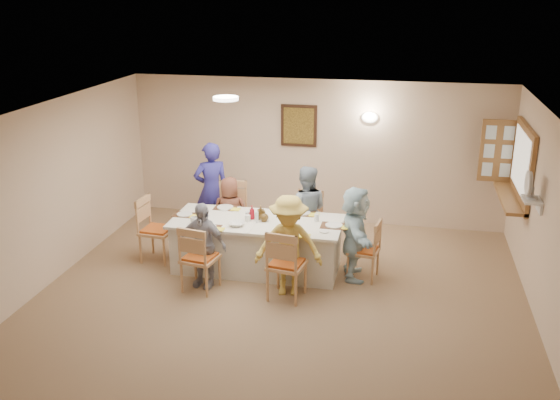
% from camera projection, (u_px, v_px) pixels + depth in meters
% --- Properties ---
extents(ground, '(7.00, 7.00, 0.00)m').
position_uv_depth(ground, '(273.00, 313.00, 7.96)').
color(ground, '#99724D').
extents(room_walls, '(7.00, 7.00, 7.00)m').
position_uv_depth(room_walls, '(273.00, 201.00, 7.47)').
color(room_walls, beige).
rests_on(room_walls, ground).
extents(wall_picture, '(0.62, 0.05, 0.72)m').
position_uv_depth(wall_picture, '(299.00, 126.00, 10.68)').
color(wall_picture, black).
rests_on(wall_picture, room_walls).
extents(wall_sconce, '(0.26, 0.09, 0.18)m').
position_uv_depth(wall_sconce, '(370.00, 117.00, 10.36)').
color(wall_sconce, white).
rests_on(wall_sconce, room_walls).
extents(ceiling_light, '(0.36, 0.36, 0.05)m').
position_uv_depth(ceiling_light, '(226.00, 98.00, 8.75)').
color(ceiling_light, white).
rests_on(ceiling_light, room_walls).
extents(serving_hatch, '(0.06, 1.50, 1.15)m').
position_uv_depth(serving_hatch, '(523.00, 165.00, 9.08)').
color(serving_hatch, '#976237').
rests_on(serving_hatch, room_walls).
extents(hatch_sill, '(0.30, 1.50, 0.05)m').
position_uv_depth(hatch_sill, '(510.00, 198.00, 9.27)').
color(hatch_sill, '#976237').
rests_on(hatch_sill, room_walls).
extents(shutter_door, '(0.55, 0.04, 1.00)m').
position_uv_depth(shutter_door, '(498.00, 151.00, 9.84)').
color(shutter_door, '#976237').
rests_on(shutter_door, room_walls).
extents(fan_shelf, '(0.22, 0.36, 0.03)m').
position_uv_depth(fan_shelf, '(532.00, 200.00, 7.88)').
color(fan_shelf, white).
rests_on(fan_shelf, room_walls).
extents(desk_fan, '(0.30, 0.30, 0.28)m').
position_uv_depth(desk_fan, '(531.00, 189.00, 7.84)').
color(desk_fan, '#A5A5A8').
rests_on(desk_fan, fan_shelf).
extents(dining_table, '(2.46, 1.04, 0.76)m').
position_uv_depth(dining_table, '(257.00, 245.00, 9.12)').
color(dining_table, beige).
rests_on(dining_table, ground).
extents(chair_back_left, '(0.57, 0.57, 1.02)m').
position_uv_depth(chair_back_left, '(232.00, 215.00, 9.93)').
color(chair_back_left, tan).
rests_on(chair_back_left, ground).
extents(chair_back_right, '(0.51, 0.51, 0.95)m').
position_uv_depth(chair_back_right, '(307.00, 222.00, 9.71)').
color(chair_back_right, tan).
rests_on(chair_back_right, ground).
extents(chair_front_left, '(0.54, 0.54, 0.96)m').
position_uv_depth(chair_front_left, '(200.00, 257.00, 8.46)').
color(chair_front_left, tan).
rests_on(chair_front_left, ground).
extents(chair_front_right, '(0.54, 0.54, 1.00)m').
position_uv_depth(chair_front_right, '(287.00, 263.00, 8.22)').
color(chair_front_right, tan).
rests_on(chair_front_right, ground).
extents(chair_left_end, '(0.51, 0.51, 0.99)m').
position_uv_depth(chair_left_end, '(157.00, 229.00, 9.38)').
color(chair_left_end, tan).
rests_on(chair_left_end, ground).
extents(chair_right_end, '(0.49, 0.49, 0.89)m').
position_uv_depth(chair_right_end, '(364.00, 249.00, 8.80)').
color(chair_right_end, tan).
rests_on(chair_right_end, ground).
extents(diner_back_left, '(0.70, 0.57, 1.17)m').
position_uv_depth(diner_back_left, '(230.00, 213.00, 9.80)').
color(diner_back_left, brown).
rests_on(diner_back_left, ground).
extents(diner_back_right, '(0.81, 0.69, 1.42)m').
position_uv_depth(diner_back_right, '(306.00, 211.00, 9.53)').
color(diner_back_right, gray).
rests_on(diner_back_right, ground).
extents(diner_front_left, '(0.82, 0.55, 1.21)m').
position_uv_depth(diner_front_left, '(203.00, 245.00, 8.53)').
color(diner_front_left, '#9897A4').
rests_on(diner_front_left, ground).
extents(diner_front_right, '(1.02, 0.73, 1.40)m').
position_uv_depth(diner_front_right, '(289.00, 246.00, 8.27)').
color(diner_front_right, '#DBB94F').
rests_on(diner_front_right, ground).
extents(diner_right_end, '(1.38, 0.78, 1.36)m').
position_uv_depth(diner_right_end, '(355.00, 233.00, 8.75)').
color(diner_right_end, silver).
rests_on(diner_right_end, ground).
extents(caregiver, '(0.91, 0.88, 1.59)m').
position_uv_depth(caregiver, '(211.00, 189.00, 10.25)').
color(caregiver, '#2F2C8F').
rests_on(caregiver, ground).
extents(placemat_fl, '(0.35, 0.26, 0.01)m').
position_uv_depth(placemat_fl, '(208.00, 227.00, 8.72)').
color(placemat_fl, '#472B19').
rests_on(placemat_fl, dining_table).
extents(plate_fl, '(0.23, 0.23, 0.01)m').
position_uv_depth(plate_fl, '(208.00, 227.00, 8.72)').
color(plate_fl, white).
rests_on(plate_fl, dining_table).
extents(napkin_fl, '(0.13, 0.13, 0.01)m').
position_uv_depth(napkin_fl, '(219.00, 229.00, 8.64)').
color(napkin_fl, yellow).
rests_on(napkin_fl, dining_table).
extents(placemat_fr, '(0.33, 0.24, 0.01)m').
position_uv_depth(placemat_fr, '(292.00, 234.00, 8.49)').
color(placemat_fr, '#472B19').
rests_on(placemat_fr, dining_table).
extents(plate_fr, '(0.23, 0.23, 0.01)m').
position_uv_depth(plate_fr, '(292.00, 233.00, 8.49)').
color(plate_fr, white).
rests_on(plate_fr, dining_table).
extents(napkin_fr, '(0.15, 0.15, 0.01)m').
position_uv_depth(napkin_fr, '(305.00, 236.00, 8.41)').
color(napkin_fr, yellow).
rests_on(napkin_fr, dining_table).
extents(placemat_bl, '(0.34, 0.25, 0.01)m').
position_uv_depth(placemat_bl, '(225.00, 208.00, 9.50)').
color(placemat_bl, '#472B19').
rests_on(placemat_bl, dining_table).
extents(plate_bl, '(0.25, 0.25, 0.02)m').
position_uv_depth(plate_bl, '(225.00, 207.00, 9.50)').
color(plate_bl, white).
rests_on(plate_bl, dining_table).
extents(napkin_bl, '(0.13, 0.13, 0.01)m').
position_uv_depth(napkin_bl, '(236.00, 209.00, 9.42)').
color(napkin_bl, yellow).
rests_on(napkin_bl, dining_table).
extents(placemat_br, '(0.37, 0.27, 0.01)m').
position_uv_depth(placemat_br, '(303.00, 213.00, 9.27)').
color(placemat_br, '#472B19').
rests_on(placemat_br, dining_table).
extents(plate_br, '(0.24, 0.24, 0.01)m').
position_uv_depth(plate_br, '(303.00, 213.00, 9.27)').
color(plate_br, white).
rests_on(plate_br, dining_table).
extents(napkin_br, '(0.15, 0.15, 0.01)m').
position_uv_depth(napkin_br, '(314.00, 215.00, 9.18)').
color(napkin_br, yellow).
rests_on(napkin_br, dining_table).
extents(placemat_le, '(0.33, 0.24, 0.01)m').
position_uv_depth(placemat_le, '(185.00, 215.00, 9.21)').
color(placemat_le, '#472B19').
rests_on(placemat_le, dining_table).
extents(plate_le, '(0.23, 0.23, 0.01)m').
position_uv_depth(plate_le, '(185.00, 214.00, 9.20)').
color(plate_le, white).
rests_on(plate_le, dining_table).
extents(napkin_le, '(0.14, 0.14, 0.01)m').
position_uv_depth(napkin_le, '(195.00, 216.00, 9.12)').
color(napkin_le, yellow).
rests_on(napkin_le, dining_table).
extents(placemat_re, '(0.37, 0.28, 0.01)m').
position_uv_depth(placemat_re, '(334.00, 226.00, 8.78)').
color(placemat_re, '#472B19').
rests_on(placemat_re, dining_table).
extents(plate_re, '(0.24, 0.24, 0.02)m').
position_uv_depth(plate_re, '(334.00, 225.00, 8.78)').
color(plate_re, white).
rests_on(plate_re, dining_table).
extents(napkin_re, '(0.13, 0.13, 0.01)m').
position_uv_depth(napkin_re, '(346.00, 228.00, 8.70)').
color(napkin_re, yellow).
rests_on(napkin_re, dining_table).
extents(teacup_a, '(0.20, 0.20, 0.10)m').
position_uv_depth(teacup_a, '(195.00, 220.00, 8.86)').
color(teacup_a, white).
rests_on(teacup_a, dining_table).
extents(teacup_b, '(0.14, 0.14, 0.09)m').
position_uv_depth(teacup_b, '(293.00, 208.00, 9.39)').
color(teacup_b, white).
rests_on(teacup_b, dining_table).
extents(bowl_a, '(0.27, 0.27, 0.05)m').
position_uv_depth(bowl_a, '(237.00, 224.00, 8.78)').
color(bowl_a, white).
rests_on(bowl_a, dining_table).
extents(bowl_b, '(0.27, 0.27, 0.06)m').
position_uv_depth(bowl_b, '(285.00, 214.00, 9.15)').
color(bowl_b, white).
rests_on(bowl_b, dining_table).
extents(condiment_ketchup, '(0.08, 0.08, 0.21)m').
position_uv_depth(condiment_ketchup, '(252.00, 212.00, 9.02)').
color(condiment_ketchup, '#A10D1D').
rests_on(condiment_ketchup, dining_table).
extents(condiment_brown, '(0.14, 0.14, 0.20)m').
position_uv_depth(condiment_brown, '(261.00, 212.00, 9.02)').
color(condiment_brown, '#503815').
rests_on(condiment_brown, dining_table).
extents(condiment_malt, '(0.16, 0.16, 0.16)m').
position_uv_depth(condiment_malt, '(264.00, 216.00, 8.94)').
color(condiment_malt, '#503815').
rests_on(condiment_malt, dining_table).
extents(drinking_glass, '(0.06, 0.06, 0.10)m').
position_uv_depth(drinking_glass, '(248.00, 215.00, 9.05)').
color(drinking_glass, silver).
rests_on(drinking_glass, dining_table).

